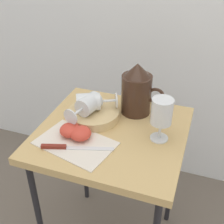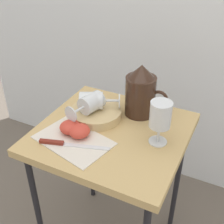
# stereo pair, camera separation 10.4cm
# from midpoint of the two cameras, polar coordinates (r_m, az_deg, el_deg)

# --- Properties ---
(table) EXTENTS (0.53, 0.51, 0.67)m
(table) POSITION_cam_midpoint_polar(r_m,az_deg,el_deg) (1.13, 2.66, -6.32)
(table) COLOR tan
(table) RESTS_ON ground_plane
(linen_napkin) EXTENTS (0.29, 0.23, 0.00)m
(linen_napkin) POSITION_cam_midpoint_polar(r_m,az_deg,el_deg) (1.04, -4.58, -5.56)
(linen_napkin) COLOR silver
(linen_napkin) RESTS_ON table
(basket_tray) EXTENTS (0.20, 0.20, 0.03)m
(basket_tray) POSITION_cam_midpoint_polar(r_m,az_deg,el_deg) (1.15, -0.46, -0.32)
(basket_tray) COLOR tan
(basket_tray) RESTS_ON table
(pitcher) EXTENTS (0.17, 0.12, 0.21)m
(pitcher) POSITION_cam_midpoint_polar(r_m,az_deg,el_deg) (1.15, 8.12, 3.23)
(pitcher) COLOR #382319
(pitcher) RESTS_ON table
(wine_glass_upright) EXTENTS (0.07, 0.07, 0.16)m
(wine_glass_upright) POSITION_cam_midpoint_polar(r_m,az_deg,el_deg) (0.99, 12.26, -1.02)
(wine_glass_upright) COLOR silver
(wine_glass_upright) RESTS_ON table
(wine_glass_tipped_near) EXTENTS (0.10, 0.16, 0.07)m
(wine_glass_tipped_near) POSITION_cam_midpoint_polar(r_m,az_deg,el_deg) (1.11, -1.47, 1.61)
(wine_glass_tipped_near) COLOR silver
(wine_glass_tipped_near) RESTS_ON basket_tray
(wine_glass_tipped_far) EXTENTS (0.17, 0.12, 0.07)m
(wine_glass_tipped_far) POSITION_cam_midpoint_polar(r_m,az_deg,el_deg) (1.13, -1.08, 2.13)
(wine_glass_tipped_far) COLOR silver
(wine_glass_tipped_far) RESTS_ON basket_tray
(apple_half_left) EXTENTS (0.08, 0.08, 0.04)m
(apple_half_left) POSITION_cam_midpoint_polar(r_m,az_deg,el_deg) (1.07, -5.28, -3.00)
(apple_half_left) COLOR #CC3D2D
(apple_half_left) RESTS_ON linen_napkin
(apple_half_right) EXTENTS (0.08, 0.08, 0.04)m
(apple_half_right) POSITION_cam_midpoint_polar(r_m,az_deg,el_deg) (1.05, -3.47, -3.76)
(apple_half_right) COLOR #CC3D2D
(apple_half_right) RESTS_ON linen_napkin
(knife) EXTENTS (0.24, 0.09, 0.01)m
(knife) POSITION_cam_midpoint_polar(r_m,az_deg,el_deg) (1.02, -6.39, -6.17)
(knife) COLOR silver
(knife) RESTS_ON linen_napkin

